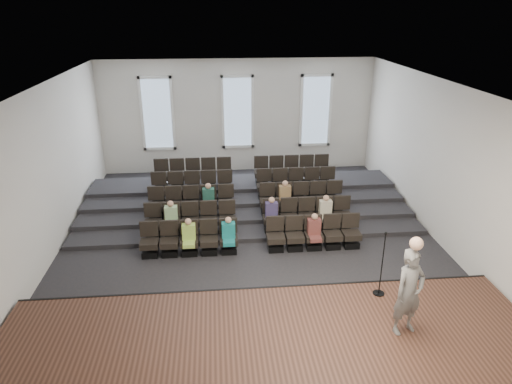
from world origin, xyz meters
The scene contains 14 objects.
ground centered at (0.00, 0.00, 0.00)m, with size 14.00×14.00×0.00m, color black.
ceiling centered at (0.00, 0.00, 5.01)m, with size 12.00×14.00×0.02m, color white.
wall_back centered at (0.00, 7.02, 2.50)m, with size 12.00×0.04×5.00m, color silver.
wall_front centered at (0.00, -7.02, 2.50)m, with size 12.00×0.04×5.00m, color silver.
wall_left centered at (-6.02, 0.00, 2.50)m, with size 0.04×14.00×5.00m, color silver.
wall_right centered at (6.02, 0.00, 2.50)m, with size 0.04×14.00×5.00m, color silver.
stage centered at (0.00, -5.10, 0.25)m, with size 11.80×3.60×0.50m, color #4E2F21.
stage_lip centered at (0.00, -3.33, 0.25)m, with size 11.80×0.06×0.52m, color black.
risers centered at (0.00, 3.17, 0.20)m, with size 11.80×4.80×0.60m.
seating_rows centered at (0.00, 1.54, 0.68)m, with size 6.80×4.70×1.67m.
windows centered at (0.00, 6.95, 2.70)m, with size 8.44×0.10×3.24m.
audience centered at (0.00, 0.32, 0.81)m, with size 5.45×2.64×1.10m.
speaker centered at (2.93, -5.23, 1.49)m, with size 0.72×0.47×1.98m, color #64615E.
mic_stand centered at (2.86, -3.85, 1.01)m, with size 0.29×0.29×1.71m.
Camera 1 is at (-1.03, -12.97, 7.11)m, focal length 32.00 mm.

